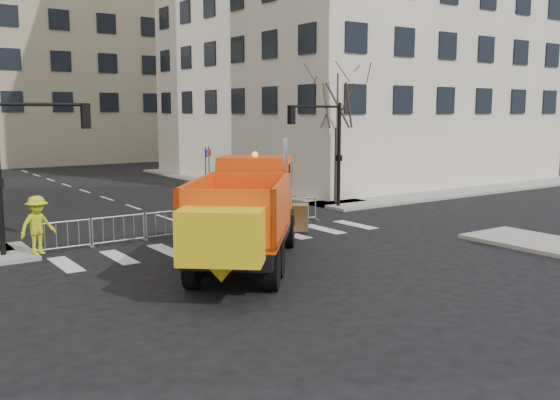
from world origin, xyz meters
TOP-DOWN VIEW (x-y plane):
  - ground at (0.00, 0.00)m, footprint 120.00×120.00m
  - sidewalk_back at (0.00, 8.50)m, footprint 64.00×5.00m
  - traffic_light_right at (8.50, 9.50)m, footprint 0.18×0.18m
  - crowd_barriers at (-0.75, 7.60)m, footprint 12.60×0.60m
  - street_tree at (9.20, 10.50)m, footprint 3.00×3.00m
  - plow_truck at (-1.82, 1.85)m, footprint 8.95×9.84m
  - cop_a at (2.57, 7.00)m, footprint 0.84×0.71m
  - cop_b at (1.25, 7.00)m, footprint 0.80×0.63m
  - cop_c at (1.83, 6.18)m, footprint 0.82×1.01m
  - worker at (-7.00, 6.84)m, footprint 1.47×1.12m
  - newspaper_box at (2.86, 9.56)m, footprint 0.49×0.44m

SIDE VIEW (x-z plane):
  - ground at x=0.00m, z-range 0.00..0.00m
  - sidewalk_back at x=0.00m, z-range 0.00..0.15m
  - crowd_barriers at x=-0.75m, z-range 0.00..1.10m
  - newspaper_box at x=2.86m, z-range 0.15..1.25m
  - cop_c at x=1.83m, z-range 0.00..1.61m
  - cop_b at x=1.25m, z-range 0.00..1.64m
  - cop_a at x=2.57m, z-range 0.00..1.97m
  - worker at x=-7.00m, z-range 0.15..2.16m
  - plow_truck at x=-1.82m, z-range -0.23..3.86m
  - traffic_light_right at x=8.50m, z-range 0.00..5.40m
  - street_tree at x=9.20m, z-range 0.00..7.50m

